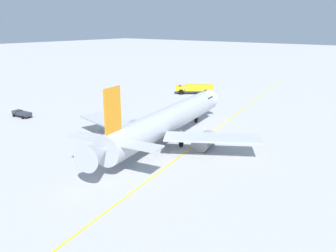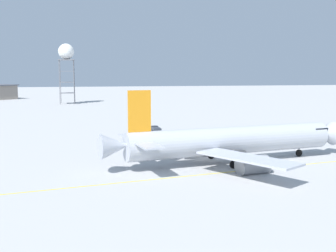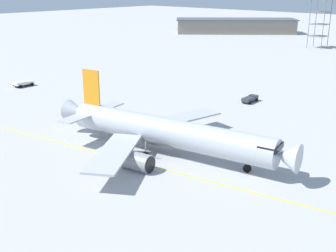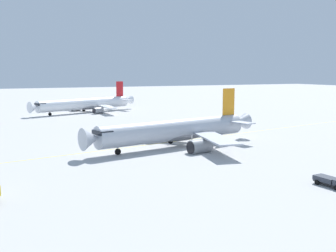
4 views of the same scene
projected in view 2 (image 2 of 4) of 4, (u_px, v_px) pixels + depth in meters
The scene contains 5 objects.
ground_plane at pixel (207, 159), 65.00m from camera, with size 600.00×600.00×0.00m, color #B2B2B2.
airliner_main at pixel (229, 142), 61.85m from camera, with size 31.68×38.66×11.22m.
baggage_truck_truck at pixel (155, 129), 93.03m from camera, with size 4.57×2.23×1.22m.
radar_tower at pixel (66, 54), 169.85m from camera, with size 6.47×6.47×24.48m.
taxiway_centreline at pixel (250, 170), 57.74m from camera, with size 29.12×150.67×0.01m.
Camera 2 is at (61.59, -17.57, 13.65)m, focal length 44.67 mm.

